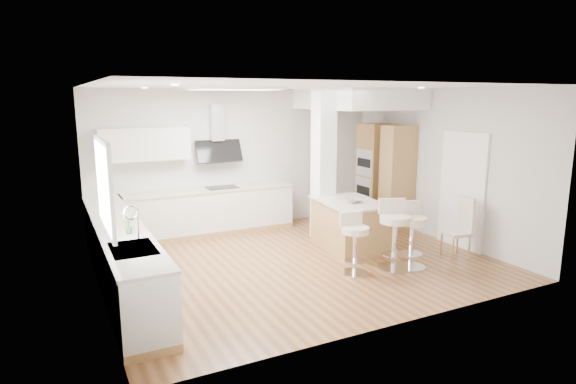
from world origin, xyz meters
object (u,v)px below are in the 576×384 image
peninsula (349,225)px  bar_stool_c (411,231)px  bar_stool_b (394,231)px  dining_chair (461,225)px  bar_stool_a (355,240)px

peninsula → bar_stool_c: size_ratio=1.44×
bar_stool_b → dining_chair: size_ratio=1.07×
peninsula → bar_stool_b: (0.05, -1.15, 0.17)m
bar_stool_b → bar_stool_a: bearing=-168.5°
dining_chair → bar_stool_c: bearing=-168.5°
bar_stool_a → bar_stool_c: bearing=-3.6°
bar_stool_a → bar_stool_b: bar_stool_b is taller
bar_stool_a → bar_stool_c: size_ratio=0.90×
peninsula → bar_stool_b: bar_stool_b is taller
bar_stool_a → dining_chair: dining_chair is taller
bar_stool_c → dining_chair: bar_stool_c is taller
peninsula → bar_stool_b: bearing=-81.9°
bar_stool_a → dining_chair: (2.04, -0.13, 0.02)m
peninsula → bar_stool_b: size_ratio=1.38×
peninsula → dining_chair: dining_chair is taller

